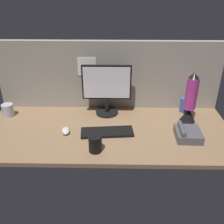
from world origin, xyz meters
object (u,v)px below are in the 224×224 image
object	(u,v)px
monitor	(107,88)
desk_phone	(188,134)
mouse	(66,131)
mug_black_travel	(95,144)
lava_lamp	(190,102)
keyboard	(106,132)
mug_steel	(8,110)
mug_ceramic_blue	(184,105)

from	to	relation	value
monitor	desk_phone	xyz separation A→B (cm)	(56.90, -35.50, -18.79)
mouse	mug_black_travel	distance (cm)	31.33
mug_black_travel	lava_lamp	bearing A→B (deg)	30.42
mug_black_travel	keyboard	bearing A→B (deg)	73.50
keyboard	mug_black_travel	xyz separation A→B (cm)	(-6.19, -20.91, 4.54)
monitor	mouse	bearing A→B (deg)	-132.41
mouse	mug_steel	xyz separation A→B (cm)	(-50.28, 24.33, 3.30)
monitor	mug_steel	xyz separation A→B (cm)	(-78.47, -6.54, -16.98)
keyboard	lava_lamp	distance (cm)	66.51
mouse	desk_phone	bearing A→B (deg)	-15.46
mouse	mug_steel	distance (cm)	55.95
mug_steel	mug_ceramic_blue	bearing A→B (deg)	4.08
keyboard	mug_ceramic_blue	bearing A→B (deg)	23.48
mug_steel	mouse	bearing A→B (deg)	-25.82
lava_lamp	desk_phone	size ratio (longest dim) A/B	2.01
mouse	mug_steel	size ratio (longest dim) A/B	0.96
mug_black_travel	mug_steel	bearing A→B (deg)	148.13
mug_ceramic_blue	desk_phone	size ratio (longest dim) A/B	0.63
mouse	monitor	bearing A→B (deg)	35.24
keyboard	desk_phone	xyz separation A→B (cm)	(56.08, -4.42, 2.19)
mug_black_travel	desk_phone	bearing A→B (deg)	14.83
monitor	mug_black_travel	xyz separation A→B (cm)	(-5.37, -51.98, -16.44)
lava_lamp	desk_phone	bearing A→B (deg)	-103.75
desk_phone	mug_black_travel	bearing A→B (deg)	-165.17
keyboard	mug_steel	size ratio (longest dim) A/B	3.70
mug_ceramic_blue	lava_lamp	world-z (taller)	lava_lamp
mug_steel	desk_phone	distance (cm)	138.45
mug_steel	monitor	bearing A→B (deg)	4.76
keyboard	desk_phone	bearing A→B (deg)	-10.04
keyboard	lava_lamp	bearing A→B (deg)	11.57
monitor	lava_lamp	xyz separation A→B (cm)	(62.64, -12.05, -5.49)
mouse	mug_ceramic_blue	world-z (taller)	mug_ceramic_blue
monitor	lava_lamp	bearing A→B (deg)	-10.89
keyboard	mug_steel	xyz separation A→B (cm)	(-79.29, 24.54, 4.00)
mug_ceramic_blue	desk_phone	world-z (taller)	mug_ceramic_blue
keyboard	mug_ceramic_blue	world-z (taller)	mug_ceramic_blue
monitor	mug_steel	size ratio (longest dim) A/B	4.03
mouse	mug_ceramic_blue	distance (cm)	97.88
monitor	mug_ceramic_blue	bearing A→B (deg)	3.23
mouse	lava_lamp	distance (cm)	93.94
monitor	desk_phone	size ratio (longest dim) A/B	2.06
lava_lamp	desk_phone	xyz separation A→B (cm)	(-5.74, -23.45, -13.30)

